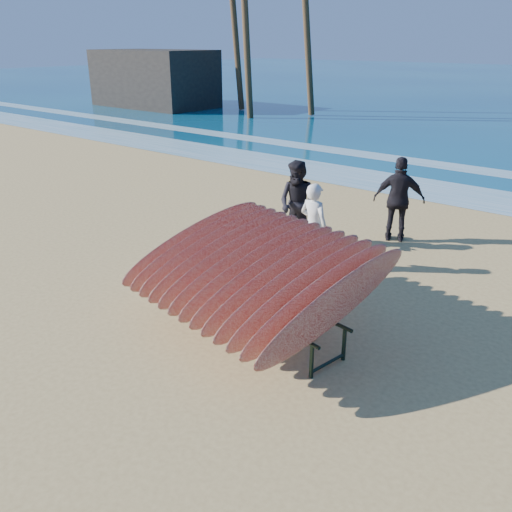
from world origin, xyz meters
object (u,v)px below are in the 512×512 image
object	(u,v)px
person_white	(314,226)
building	(154,79)
surfboard_rack	(255,269)
person_dark_a	(298,204)
person_dark_b	(399,200)

from	to	relation	value
person_white	building	size ratio (longest dim) A/B	0.21
surfboard_rack	person_dark_a	bearing A→B (deg)	124.93
building	person_white	bearing A→B (deg)	-35.13
person_dark_b	person_white	bearing A→B (deg)	53.29
person_dark_b	building	xyz separation A→B (m)	(-23.84, 13.91, 0.84)
building	surfboard_rack	bearing A→B (deg)	-38.35
surfboard_rack	person_white	distance (m)	2.65
surfboard_rack	person_dark_b	world-z (taller)	person_dark_b
surfboard_rack	building	distance (m)	30.52
person_white	person_dark_b	size ratio (longest dim) A/B	0.91
person_dark_a	person_dark_b	bearing A→B (deg)	41.79
person_dark_a	surfboard_rack	bearing A→B (deg)	-69.66
building	person_dark_a	bearing A→B (deg)	-34.84
person_dark_a	person_white	bearing A→B (deg)	-46.31
person_dark_a	building	distance (m)	27.20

